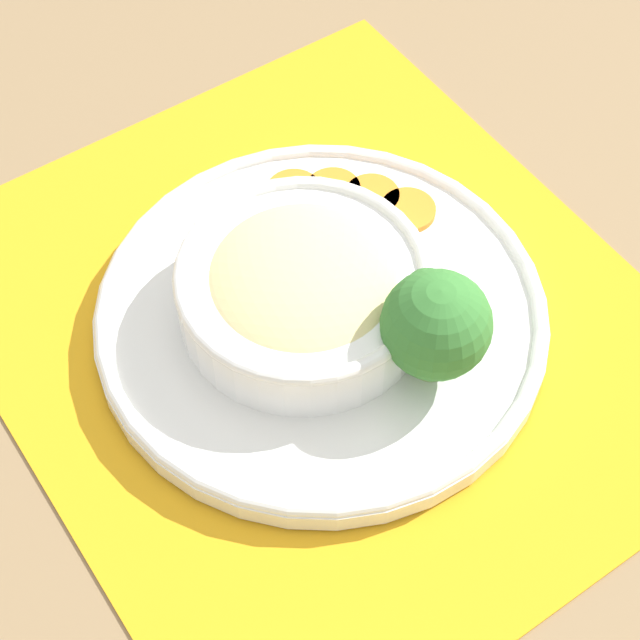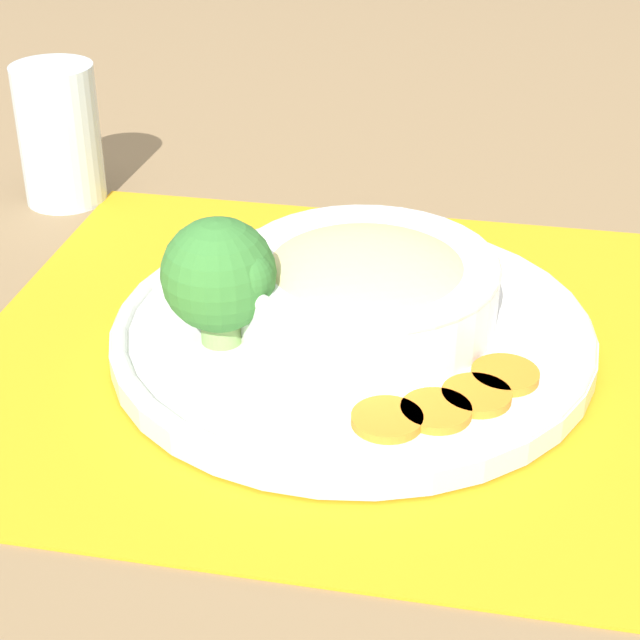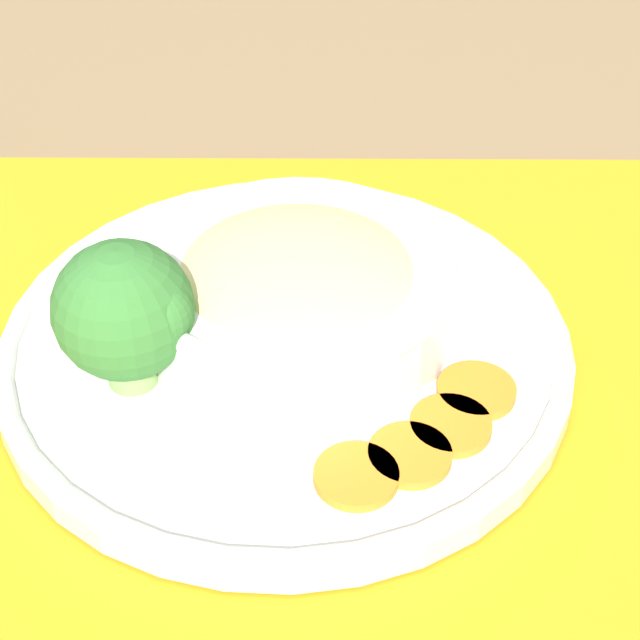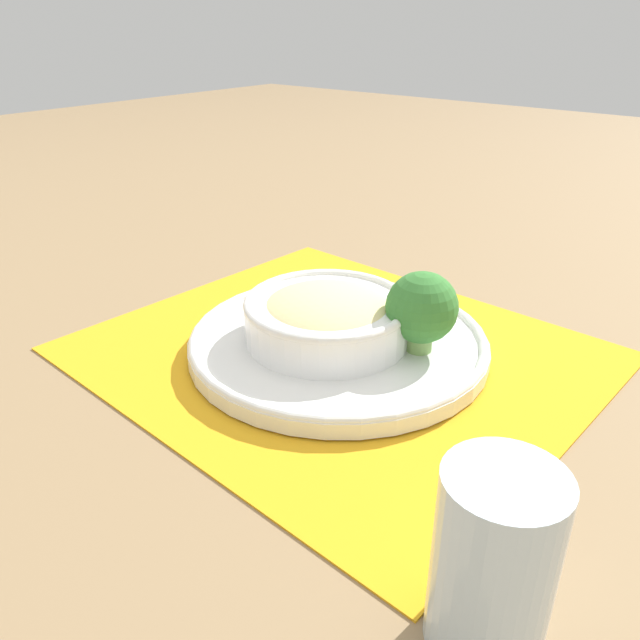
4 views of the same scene
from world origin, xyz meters
name	(u,v)px [view 4 (image 4 of 4)]	position (x,y,z in m)	size (l,w,h in m)	color
ground_plane	(338,353)	(0.00, 0.00, 0.00)	(4.00, 4.00, 0.00)	#8C704C
placemat	(338,351)	(0.00, 0.00, 0.00)	(0.53, 0.47, 0.00)	orange
plate	(338,341)	(0.00, 0.00, 0.02)	(0.32, 0.32, 0.02)	white
bowl	(327,315)	(-0.01, -0.01, 0.05)	(0.18, 0.18, 0.05)	white
broccoli_floret	(421,308)	(0.08, 0.03, 0.07)	(0.07, 0.07, 0.08)	#84AD5B
carrot_slice_near	(371,295)	(-0.03, 0.11, 0.02)	(0.04, 0.04, 0.01)	orange
carrot_slice_middle	(347,293)	(-0.06, 0.09, 0.02)	(0.04, 0.04, 0.01)	orange
carrot_slice_far	(323,293)	(-0.08, 0.07, 0.02)	(0.04, 0.04, 0.01)	orange
carrot_slice_extra	(299,296)	(-0.10, 0.05, 0.02)	(0.04, 0.04, 0.01)	orange
water_glass	(492,570)	(0.28, -0.21, 0.05)	(0.07, 0.07, 0.12)	silver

